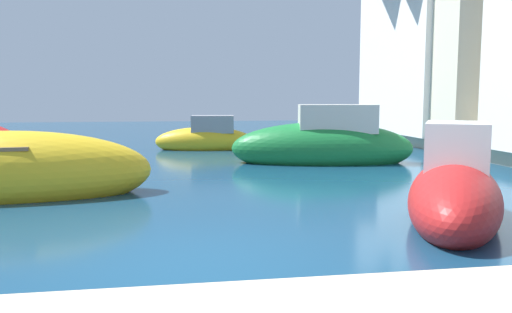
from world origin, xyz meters
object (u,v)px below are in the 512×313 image
object	(u,v)px
waterfront_building_annex	(487,45)
waterfront_building_far	(458,41)
moored_boat_4	(206,139)
moored_boat_0	(324,145)
moored_boat_1	(454,193)
moored_boat_2	(5,173)

from	to	relation	value
waterfront_building_annex	waterfront_building_far	bearing A→B (deg)	90.00
moored_boat_4	waterfront_building_far	bearing A→B (deg)	-166.00
waterfront_building_far	moored_boat_4	bearing A→B (deg)	-172.60
moored_boat_0	moored_boat_1	size ratio (longest dim) A/B	1.37
moored_boat_0	waterfront_building_far	bearing A→B (deg)	-131.68
moored_boat_4	waterfront_building_far	xyz separation A→B (m)	(11.85, 1.54, 4.29)
moored_boat_4	waterfront_building_annex	bearing A→B (deg)	-177.18
moored_boat_0	waterfront_building_annex	world-z (taller)	waterfront_building_annex
moored_boat_1	moored_boat_4	bearing A→B (deg)	-136.20
moored_boat_1	waterfront_building_annex	world-z (taller)	waterfront_building_annex
moored_boat_0	waterfront_building_far	distance (m)	11.39
moored_boat_2	waterfront_building_annex	xyz separation A→B (m)	(16.81, 8.77, 3.82)
moored_boat_2	moored_boat_4	world-z (taller)	moored_boat_2
waterfront_building_annex	moored_boat_0	bearing A→B (deg)	-153.21
waterfront_building_annex	moored_boat_1	bearing A→B (deg)	-124.34
moored_boat_1	waterfront_building_far	xyz separation A→B (m)	(8.47, 14.71, 4.23)
moored_boat_2	moored_boat_1	bearing A→B (deg)	-28.22
moored_boat_4	moored_boat_0	bearing A→B (deg)	131.53
moored_boat_1	moored_boat_4	xyz separation A→B (m)	(-3.38, 13.17, -0.06)
moored_boat_4	waterfront_building_annex	size ratio (longest dim) A/B	0.55
moored_boat_2	moored_boat_4	xyz separation A→B (m)	(4.96, 9.55, -0.08)
moored_boat_1	waterfront_building_annex	distance (m)	15.49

